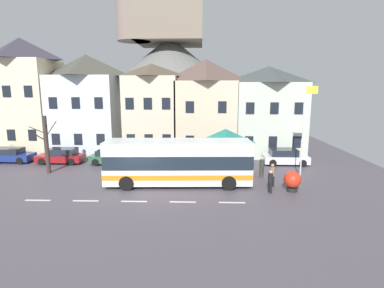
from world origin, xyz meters
name	(u,v)px	position (x,y,z in m)	size (l,w,h in m)	color
ground_plane	(142,189)	(0.00, 0.00, -0.03)	(40.00, 60.00, 0.07)	#4F4851
townhouse_00	(25,97)	(-14.59, 11.90, 5.98)	(6.35, 5.87, 11.96)	beige
townhouse_01	(89,104)	(-7.95, 12.28, 5.15)	(6.65, 6.62, 10.30)	silver
townhouse_02	(152,110)	(-1.01, 11.61, 4.66)	(5.24, 5.28, 9.32)	beige
townhouse_03	(206,108)	(4.53, 11.55, 4.86)	(6.14, 5.15, 9.73)	beige
townhouse_04	(267,111)	(10.97, 12.02, 4.53)	(6.82, 6.10, 9.05)	beige
hilltop_castle	(170,80)	(-1.49, 34.37, 8.34)	(39.33, 39.33, 23.77)	slate
transit_bus	(178,163)	(2.48, 0.99, 1.63)	(10.36, 2.99, 3.23)	silver
bus_shelter	(225,136)	(6.10, 4.88, 2.96)	(3.60, 3.60, 3.56)	#473D33
parked_car_00	(112,157)	(-4.02, 6.88, 0.65)	(4.09, 2.26, 1.31)	#295A3A
parked_car_01	(10,155)	(-13.88, 7.37, 0.65)	(4.21, 1.93, 1.34)	navy
parked_car_02	(285,157)	(11.73, 7.33, 0.69)	(4.00, 2.05, 1.42)	silver
parked_car_03	(61,156)	(-8.90, 7.13, 0.67)	(4.12, 1.86, 1.38)	maroon
parked_car_04	(228,157)	(6.58, 7.29, 0.66)	(4.42, 2.21, 1.35)	silver
pedestrian_00	(270,181)	(8.69, -0.49, 0.84)	(0.32, 0.34, 1.53)	black
pedestrian_01	(248,166)	(7.77, 3.18, 0.87)	(0.30, 0.35, 1.64)	#38332D
pedestrian_02	(272,173)	(9.11, 0.82, 0.97)	(0.36, 0.36, 1.66)	black
pedestrian_03	(262,165)	(8.82, 3.10, 0.95)	(0.36, 0.36, 1.62)	#38332D
public_bench	(209,159)	(4.79, 7.12, 0.47)	(1.57, 0.48, 0.87)	#33473D
flagpole	(304,125)	(11.92, 3.20, 4.10)	(0.95, 0.10, 7.07)	silver
harbour_buoy	(292,180)	(10.24, -0.16, 0.78)	(1.15, 1.15, 1.40)	black
bare_tree_01	(46,144)	(-8.41, 3.79, 2.41)	(2.04, 0.97, 4.69)	#382D28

